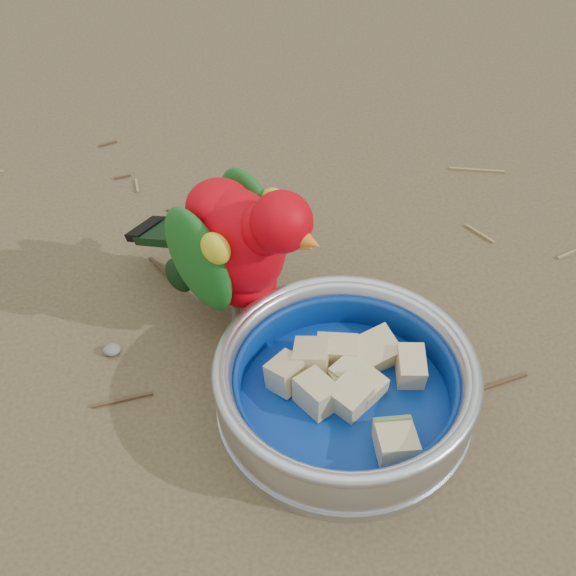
{
  "coord_description": "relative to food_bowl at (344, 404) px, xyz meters",
  "views": [
    {
      "loc": [
        -0.01,
        -0.47,
        0.59
      ],
      "look_at": [
        0.04,
        0.06,
        0.08
      ],
      "focal_mm": 50.0,
      "sensor_mm": 36.0,
      "label": 1
    }
  ],
  "objects": [
    {
      "name": "ground",
      "position": [
        -0.08,
        0.02,
        -0.01
      ],
      "size": [
        60.0,
        60.0,
        0.0
      ],
      "primitive_type": "plane",
      "color": "brown"
    },
    {
      "name": "food_bowl",
      "position": [
        0.0,
        0.0,
        0.0
      ],
      "size": [
        0.23,
        0.23,
        0.02
      ],
      "primitive_type": "cylinder",
      "color": "#B2B2BA",
      "rests_on": "ground"
    },
    {
      "name": "bowl_wall",
      "position": [
        0.0,
        0.0,
        0.03
      ],
      "size": [
        0.23,
        0.23,
        0.04
      ],
      "primitive_type": null,
      "color": "#B2B2BA",
      "rests_on": "food_bowl"
    },
    {
      "name": "fruit_wedges",
      "position": [
        0.0,
        -0.0,
        0.02
      ],
      "size": [
        0.14,
        0.14,
        0.03
      ],
      "primitive_type": null,
      "color": "tan",
      "rests_on": "food_bowl"
    },
    {
      "name": "lory_parrot",
      "position": [
        -0.09,
        0.12,
        0.08
      ],
      "size": [
        0.23,
        0.22,
        0.18
      ],
      "primitive_type": null,
      "rotation": [
        0.0,
        0.0,
        -2.34
      ],
      "color": "#BD000B",
      "rests_on": "ground"
    },
    {
      "name": "ground_debris",
      "position": [
        -0.07,
        0.05,
        -0.01
      ],
      "size": [
        0.9,
        0.8,
        0.01
      ],
      "primitive_type": null,
      "color": "olive",
      "rests_on": "ground"
    }
  ]
}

